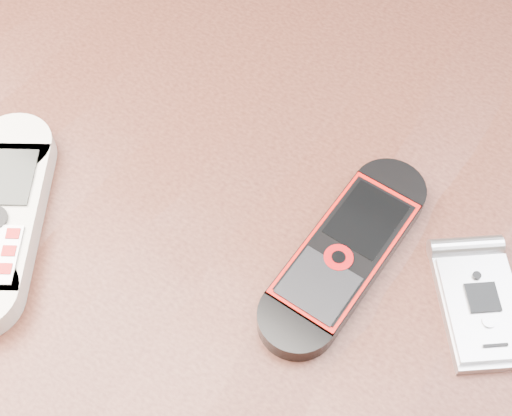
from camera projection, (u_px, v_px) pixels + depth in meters
The scene contains 3 objects.
table at pixel (251, 278), 0.60m from camera, with size 1.20×0.80×0.75m.
nokia_black_red at pixel (345, 252), 0.49m from camera, with size 0.05×0.17×0.02m, color black.
motorola_razr at pixel (481, 305), 0.47m from camera, with size 0.05×0.10×0.01m, color #B9B9BE.
Camera 1 is at (0.15, -0.23, 1.19)m, focal length 50.00 mm.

